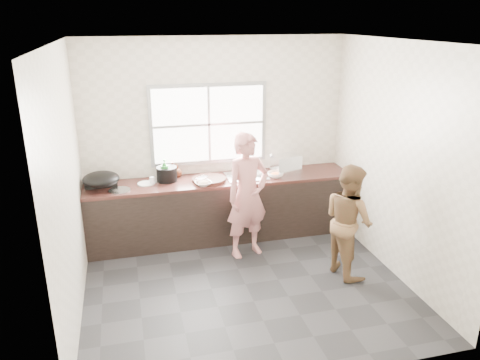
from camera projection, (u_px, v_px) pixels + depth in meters
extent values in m
cube|color=#29292C|center=(245.00, 285.00, 5.41)|extent=(3.60, 3.20, 0.01)
cube|color=silver|center=(247.00, 41.00, 4.51)|extent=(3.60, 3.20, 0.01)
cube|color=beige|center=(216.00, 138.00, 6.43)|extent=(3.60, 0.01, 2.70)
cube|color=silver|center=(67.00, 188.00, 4.54)|extent=(0.01, 3.20, 2.70)
cube|color=silver|center=(397.00, 162.00, 5.38)|extent=(0.01, 3.20, 2.70)
cube|color=beige|center=(301.00, 240.00, 3.50)|extent=(3.60, 0.01, 2.70)
cube|color=black|center=(222.00, 209.00, 6.45)|extent=(3.60, 0.62, 0.82)
cube|color=#3B1D18|center=(221.00, 180.00, 6.31)|extent=(3.60, 0.64, 0.04)
cube|color=silver|center=(246.00, 176.00, 6.38)|extent=(0.55, 0.45, 0.02)
cylinder|color=silver|center=(243.00, 162.00, 6.52)|extent=(0.02, 0.02, 0.30)
cube|color=#9EA0A5|center=(209.00, 124.00, 6.33)|extent=(1.60, 0.05, 1.10)
cube|color=white|center=(209.00, 124.00, 6.30)|extent=(1.50, 0.01, 1.00)
imported|color=#D68380|center=(247.00, 200.00, 5.88)|extent=(0.63, 0.51, 1.51)
imported|color=brown|center=(349.00, 220.00, 5.46)|extent=(0.61, 0.74, 1.36)
cylinder|color=black|center=(209.00, 180.00, 6.20)|extent=(0.49, 0.49, 0.04)
cube|color=silver|center=(202.00, 177.00, 6.22)|extent=(0.20, 0.19, 0.01)
imported|color=white|center=(203.00, 184.00, 6.04)|extent=(0.25, 0.25, 0.05)
imported|color=white|center=(276.00, 175.00, 6.36)|extent=(0.23, 0.23, 0.06)
imported|color=silver|center=(258.00, 173.00, 6.43)|extent=(0.23, 0.23, 0.06)
cylinder|color=black|center=(167.00, 174.00, 6.18)|extent=(0.35, 0.35, 0.19)
cylinder|color=white|center=(146.00, 184.00, 6.09)|extent=(0.26, 0.26, 0.02)
imported|color=#2A8031|center=(165.00, 171.00, 6.13)|extent=(0.16, 0.16, 0.31)
imported|color=#4B1B12|center=(172.00, 170.00, 6.34)|extent=(0.11, 0.12, 0.20)
imported|color=#4B2312|center=(177.00, 171.00, 6.36)|extent=(0.15, 0.15, 0.15)
cylinder|color=white|center=(152.00, 180.00, 6.09)|extent=(0.08, 0.08, 0.09)
cube|color=black|center=(101.00, 181.00, 6.12)|extent=(0.43, 0.43, 0.06)
ellipsoid|color=black|center=(101.00, 179.00, 5.85)|extent=(0.49, 0.49, 0.17)
cube|color=silver|center=(286.00, 164.00, 6.45)|extent=(0.40, 0.31, 0.27)
cylinder|color=#A4A5AB|center=(120.00, 190.00, 5.86)|extent=(0.34, 0.34, 0.01)
cylinder|color=silver|center=(159.00, 180.00, 6.24)|extent=(0.31, 0.31, 0.01)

